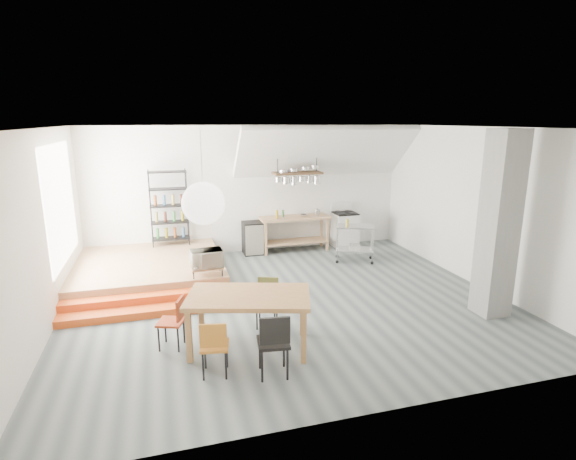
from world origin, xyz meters
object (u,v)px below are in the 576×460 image
object	(u,v)px
dining_table	(249,301)
rolling_cart	(355,238)
stove	(345,229)
mini_fridge	(253,238)

from	to	relation	value
dining_table	rolling_cart	size ratio (longest dim) A/B	1.99
stove	dining_table	world-z (taller)	stove
dining_table	mini_fridge	xyz separation A→B (m)	(1.03, 4.76, -0.34)
stove	dining_table	distance (m)	5.90
stove	mini_fridge	distance (m)	2.50
rolling_cart	mini_fridge	world-z (taller)	rolling_cart
rolling_cart	stove	bearing A→B (deg)	99.80
rolling_cart	dining_table	bearing A→B (deg)	-111.22
mini_fridge	rolling_cart	bearing A→B (deg)	-30.19
stove	dining_table	xyz separation A→B (m)	(-3.53, -4.72, 0.27)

